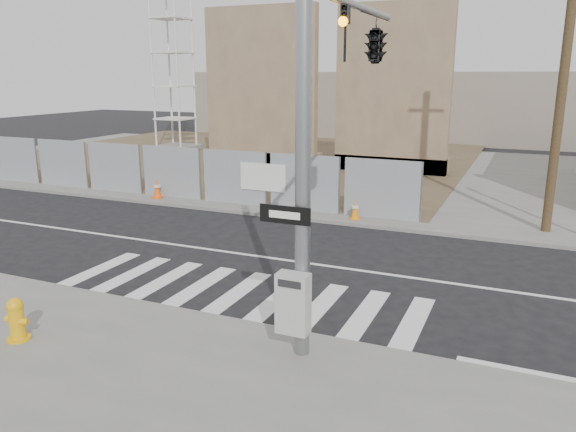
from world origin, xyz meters
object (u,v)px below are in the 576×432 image
at_px(signal_pole, 355,78).
at_px(fire_hydrant, 16,319).
at_px(traffic_cone_d, 355,210).
at_px(traffic_cone_b, 124,183).
at_px(traffic_cone_c, 157,189).
at_px(crane_tower, 170,3).

bearing_deg(signal_pole, fire_hydrant, -138.59).
relative_size(fire_hydrant, traffic_cone_d, 1.28).
bearing_deg(traffic_cone_b, traffic_cone_c, -16.16).
bearing_deg(traffic_cone_c, traffic_cone_b, 163.84).
height_order(crane_tower, traffic_cone_b, crane_tower).
relative_size(signal_pole, fire_hydrant, 8.63).
distance_m(signal_pole, traffic_cone_d, 8.14).
bearing_deg(traffic_cone_b, crane_tower, 114.73).
bearing_deg(traffic_cone_c, crane_tower, 121.38).
relative_size(signal_pole, traffic_cone_b, 10.81).
relative_size(crane_tower, fire_hydrant, 22.37).
xyz_separation_m(fire_hydrant, traffic_cone_b, (-7.14, 11.67, -0.09)).
distance_m(traffic_cone_b, traffic_cone_c, 2.22).
distance_m(signal_pole, crane_tower, 26.21).
xyz_separation_m(crane_tower, fire_hydrant, (12.54, -23.41, -8.50)).
height_order(signal_pole, crane_tower, crane_tower).
bearing_deg(traffic_cone_b, fire_hydrant, -58.56).
xyz_separation_m(traffic_cone_c, traffic_cone_d, (8.09, -0.07, -0.05)).
bearing_deg(fire_hydrant, traffic_cone_d, 51.59).
bearing_deg(fire_hydrant, traffic_cone_b, 98.70).
distance_m(fire_hydrant, traffic_cone_c, 12.14).
height_order(signal_pole, traffic_cone_c, signal_pole).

